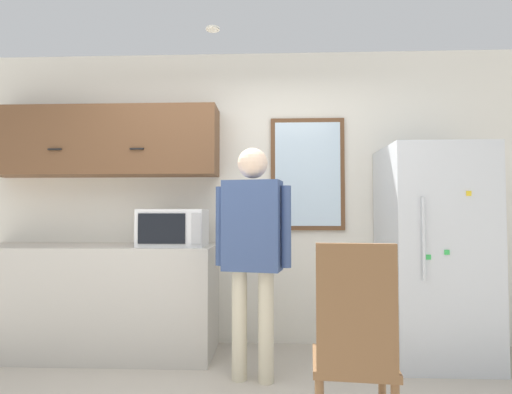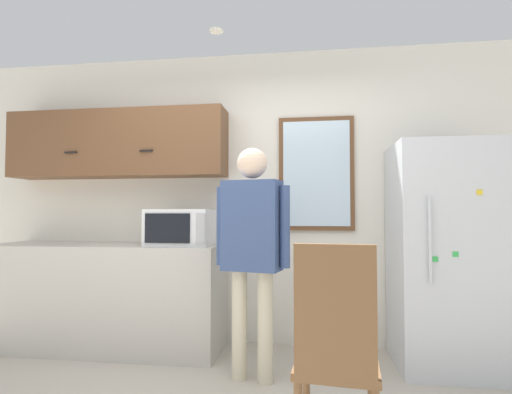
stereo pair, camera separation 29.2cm
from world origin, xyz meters
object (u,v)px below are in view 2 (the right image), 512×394
(refrigerator, at_px, (445,255))
(chair, at_px, (336,347))
(microwave, at_px, (181,227))
(person, at_px, (252,238))

(refrigerator, distance_m, chair, 1.67)
(chair, bearing_deg, microwave, -42.37)
(microwave, height_order, chair, microwave)
(refrigerator, height_order, chair, refrigerator)
(person, relative_size, refrigerator, 0.96)
(person, xyz_separation_m, chair, (0.54, -0.91, -0.45))
(microwave, xyz_separation_m, chair, (1.23, -1.35, -0.51))
(microwave, bearing_deg, person, -32.79)
(microwave, distance_m, chair, 1.90)
(person, distance_m, chair, 1.15)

